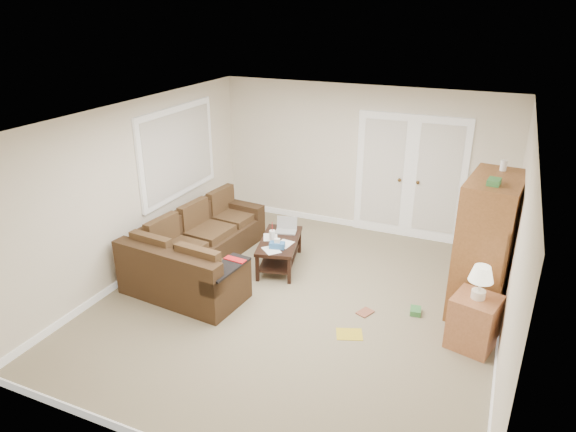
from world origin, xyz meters
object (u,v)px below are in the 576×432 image
at_px(coffee_table, 280,251).
at_px(tv_armoire, 486,245).
at_px(sectional_sofa, 197,253).
at_px(side_cabinet, 474,318).

height_order(coffee_table, tv_armoire, tv_armoire).
distance_m(sectional_sofa, coffee_table, 1.24).
xyz_separation_m(coffee_table, tv_armoire, (2.86, -0.02, 0.66)).
relative_size(coffee_table, tv_armoire, 0.62).
bearing_deg(coffee_table, tv_armoire, -14.43).
relative_size(sectional_sofa, coffee_table, 2.27).
distance_m(coffee_table, tv_armoire, 2.93).
bearing_deg(coffee_table, side_cabinet, -31.75).
bearing_deg(side_cabinet, coffee_table, 176.76).
xyz_separation_m(sectional_sofa, tv_armoire, (3.89, 0.67, 0.60)).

